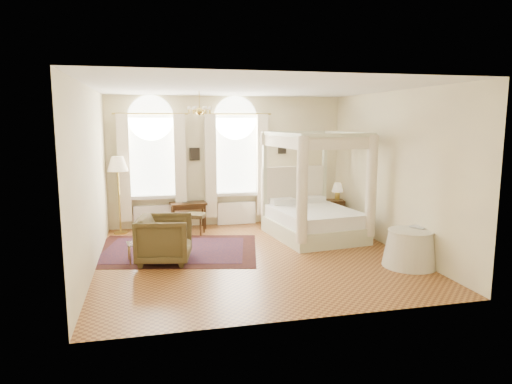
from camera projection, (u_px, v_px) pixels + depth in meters
ground at (254, 256)px, 9.12m from camera, size 6.00×6.00×0.00m
room_walls at (254, 158)px, 8.81m from camera, size 6.00×6.00×6.00m
window_left at (153, 170)px, 11.22m from camera, size 1.62×0.27×3.29m
window_right at (236, 168)px, 11.70m from camera, size 1.62×0.27×3.29m
chandelier at (199, 110)px, 9.62m from camera, size 0.51×0.45×0.50m
wall_pictures at (231, 152)px, 11.70m from camera, size 2.54×0.03×0.39m
canopy_bed at (314, 214)px, 10.52m from camera, size 2.10×2.46×2.43m
nightstand at (335, 212)px, 11.90m from camera, size 0.52×0.49×0.64m
nightstand_lamp at (338, 188)px, 11.92m from camera, size 0.29×0.29×0.43m
writing_desk at (188, 206)px, 11.39m from camera, size 0.92×0.52×0.66m
laptop at (188, 202)px, 11.35m from camera, size 0.32×0.22×0.02m
stool at (195, 217)px, 10.85m from camera, size 0.56×0.56×0.50m
armchair at (165, 239)px, 8.69m from camera, size 1.15×1.13×0.90m
coffee_table at (142, 244)px, 8.75m from camera, size 0.60×0.46×0.38m
floor_lamp at (118, 168)px, 10.73m from camera, size 0.48×0.48×1.86m
oriental_rug at (174, 250)px, 9.54m from camera, size 3.86×3.13×0.01m
side_table at (410, 248)px, 8.48m from camera, size 1.00×1.00×0.68m
book at (416, 228)px, 8.55m from camera, size 0.32×0.36×0.03m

